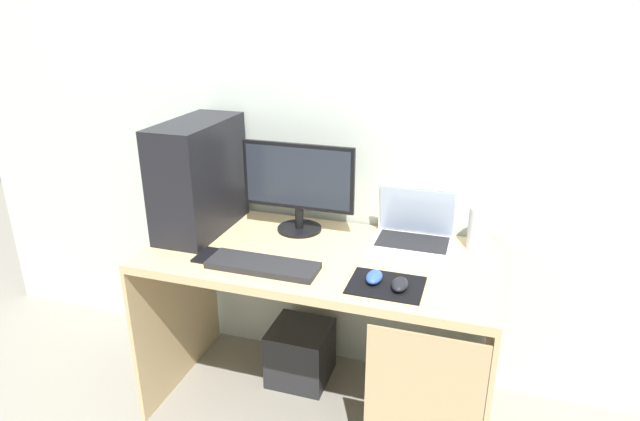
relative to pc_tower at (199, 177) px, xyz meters
name	(u,v)px	position (x,y,z in m)	size (l,w,h in m)	color
ground_plane	(320,404)	(0.56, -0.08, -0.99)	(8.00, 8.00, 0.00)	gray
wall_back	(348,97)	(0.56, 0.30, 0.32)	(4.00, 0.05, 2.60)	beige
desk	(323,289)	(0.58, -0.09, -0.39)	(1.38, 0.67, 0.75)	tan
pc_tower	(199,177)	(0.00, 0.00, 0.00)	(0.22, 0.48, 0.48)	black
monitor	(298,185)	(0.41, 0.11, -0.03)	(0.49, 0.19, 0.39)	black
laptop	(413,233)	(0.90, 0.13, -0.19)	(0.33, 0.25, 0.24)	white
speaker	(480,229)	(1.15, 0.15, -0.15)	(0.09, 0.09, 0.17)	silver
keyboard	(263,265)	(0.40, -0.27, -0.23)	(0.42, 0.14, 0.02)	#232326
mousepad	(386,285)	(0.86, -0.26, -0.24)	(0.26, 0.20, 0.01)	black
mouse_left	(374,277)	(0.82, -0.25, -0.22)	(0.06, 0.10, 0.03)	#2D51B2
mouse_right	(400,284)	(0.91, -0.27, -0.22)	(0.06, 0.10, 0.03)	black
cell_phone	(207,255)	(0.15, -0.24, -0.23)	(0.07, 0.13, 0.01)	black
subwoofer	(300,353)	(0.42, 0.08, -0.85)	(0.27, 0.27, 0.27)	#232326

